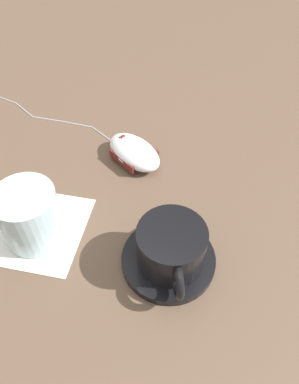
{
  "coord_description": "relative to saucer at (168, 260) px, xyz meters",
  "views": [
    {
      "loc": [
        0.31,
        0.16,
        0.44
      ],
      "look_at": [
        -0.01,
        0.02,
        0.03
      ],
      "focal_mm": 35.0,
      "sensor_mm": 36.0,
      "label": 1
    }
  ],
  "objects": [
    {
      "name": "computer_mouse",
      "position": [
        -0.16,
        -0.12,
        0.01
      ],
      "size": [
        0.1,
        0.12,
        0.03
      ],
      "color": "silver",
      "rests_on": "ground"
    },
    {
      "name": "drinking_glass",
      "position": [
        0.03,
        -0.19,
        0.04
      ],
      "size": [
        0.08,
        0.08,
        0.08
      ],
      "primitive_type": "cylinder",
      "color": "silver",
      "rests_on": "napkin_under_glass"
    },
    {
      "name": "saucer",
      "position": [
        0.0,
        0.0,
        0.0
      ],
      "size": [
        0.12,
        0.12,
        0.01
      ],
      "primitive_type": "cylinder",
      "color": "black",
      "rests_on": "ground"
    },
    {
      "name": "napkin_under_glass",
      "position": [
        0.02,
        -0.19,
        -0.0
      ],
      "size": [
        0.16,
        0.16,
        0.0
      ],
      "primitive_type": "cube",
      "rotation": [
        0.0,
        0.0,
        0.21
      ],
      "color": "silver",
      "rests_on": "ground"
    },
    {
      "name": "coffee_cup",
      "position": [
        0.0,
        0.0,
        0.04
      ],
      "size": [
        0.11,
        0.09,
        0.06
      ],
      "color": "black",
      "rests_on": "saucer"
    },
    {
      "name": "mouse_cable",
      "position": [
        -0.2,
        -0.32,
        -0.0
      ],
      "size": [
        0.03,
        0.29,
        0.0
      ],
      "color": "gray",
      "rests_on": "ground"
    },
    {
      "name": "ground_plane",
      "position": [
        -0.07,
        -0.08,
        -0.01
      ],
      "size": [
        3.0,
        3.0,
        0.0
      ],
      "primitive_type": "plane",
      "color": "brown"
    }
  ]
}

